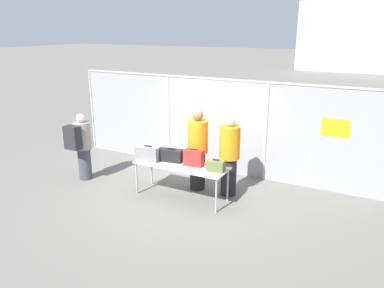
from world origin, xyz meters
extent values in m
plane|color=#605E56|center=(0.00, 0.00, 0.00)|extent=(120.00, 120.00, 0.00)
cylinder|color=#9EA0A5|center=(-4.04, 1.67, 1.20)|extent=(0.07, 0.07, 2.40)
cylinder|color=#9EA0A5|center=(-1.35, 1.67, 1.20)|extent=(0.07, 0.07, 2.40)
cylinder|color=#9EA0A5|center=(1.35, 1.67, 1.20)|extent=(0.07, 0.07, 2.40)
cube|color=gray|center=(0.00, 1.67, 1.20)|extent=(8.07, 0.01, 2.40)
cube|color=#9EA0A5|center=(0.00, 1.67, 2.37)|extent=(8.07, 0.04, 0.04)
cube|color=yellow|center=(2.88, 1.66, 1.49)|extent=(0.60, 0.01, 0.40)
cube|color=#B2B2AD|center=(0.07, -0.18, 0.75)|extent=(2.05, 0.71, 0.02)
cylinder|color=#99999E|center=(-0.89, -0.47, 0.37)|extent=(0.04, 0.04, 0.73)
cylinder|color=#99999E|center=(1.04, -0.47, 0.37)|extent=(0.04, 0.04, 0.73)
cylinder|color=#99999E|center=(-0.89, 0.12, 0.37)|extent=(0.04, 0.04, 0.73)
cylinder|color=#99999E|center=(1.04, 0.12, 0.37)|extent=(0.04, 0.04, 0.73)
cube|color=slate|center=(-0.71, -0.26, 0.92)|extent=(0.54, 0.30, 0.32)
cube|color=black|center=(-0.71, -0.26, 1.09)|extent=(0.16, 0.04, 0.02)
cube|color=black|center=(-0.22, -0.08, 0.89)|extent=(0.53, 0.29, 0.27)
cube|color=black|center=(-0.22, -0.08, 1.04)|extent=(0.16, 0.05, 0.02)
cube|color=red|center=(0.33, -0.09, 0.93)|extent=(0.42, 0.24, 0.34)
cube|color=black|center=(0.33, -0.09, 1.11)|extent=(0.16, 0.04, 0.02)
cube|color=#566033|center=(0.88, -0.15, 0.87)|extent=(0.38, 0.28, 0.22)
cube|color=black|center=(0.88, -0.15, 1.00)|extent=(0.14, 0.04, 0.02)
cylinder|color=#383D4C|center=(-2.53, -0.35, 0.39)|extent=(0.31, 0.31, 0.78)
cylinder|color=gray|center=(-2.53, -0.35, 1.10)|extent=(0.40, 0.40, 0.65)
sphere|color=beige|center=(-2.53, -0.35, 1.53)|extent=(0.21, 0.21, 0.21)
cube|color=#232328|center=(-2.53, -0.66, 1.13)|extent=(0.36, 0.22, 0.54)
cylinder|color=black|center=(0.17, 0.42, 0.44)|extent=(0.35, 0.35, 0.88)
cylinder|color=orange|center=(0.17, 0.42, 1.24)|extent=(0.46, 0.46, 0.73)
sphere|color=brown|center=(0.17, 0.42, 1.73)|extent=(0.24, 0.24, 0.24)
cylinder|color=black|center=(0.92, 0.45, 0.43)|extent=(0.34, 0.34, 0.85)
cylinder|color=orange|center=(0.92, 0.45, 1.21)|extent=(0.45, 0.45, 0.71)
sphere|color=beige|center=(0.92, 0.45, 1.68)|extent=(0.23, 0.23, 0.23)
cube|color=silver|center=(1.36, 3.41, 0.44)|extent=(3.35, 1.43, 0.59)
sphere|color=black|center=(0.77, 2.65, 0.27)|extent=(0.53, 0.53, 0.53)
sphere|color=black|center=(0.77, 4.18, 0.27)|extent=(0.53, 0.53, 0.53)
cylinder|color=#59595B|center=(-0.90, 3.41, 0.20)|extent=(1.17, 0.06, 0.06)
camera|label=1|loc=(3.79, -6.69, 3.57)|focal=35.00mm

